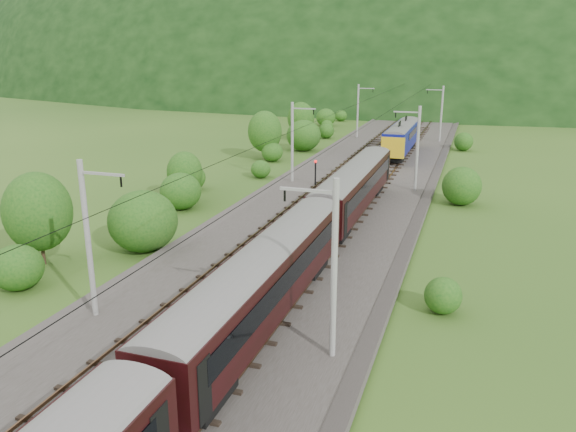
% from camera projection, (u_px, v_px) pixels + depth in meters
% --- Properties ---
extents(ground, '(600.00, 600.00, 0.00)m').
position_uv_depth(ground, '(206.00, 339.00, 26.76)').
color(ground, '#294B17').
rests_on(ground, ground).
extents(railbed, '(14.00, 220.00, 0.30)m').
position_uv_depth(railbed, '(277.00, 263.00, 35.80)').
color(railbed, '#38332D').
rests_on(railbed, ground).
extents(track_left, '(2.40, 220.00, 0.27)m').
position_uv_depth(track_left, '(242.00, 256.00, 36.48)').
color(track_left, brown).
rests_on(track_left, railbed).
extents(track_right, '(2.40, 220.00, 0.27)m').
position_uv_depth(track_right, '(313.00, 265.00, 35.01)').
color(track_right, brown).
rests_on(track_right, railbed).
extents(catenary_left, '(2.54, 192.28, 8.00)m').
position_uv_depth(catenary_left, '(293.00, 140.00, 56.43)').
color(catenary_left, gray).
rests_on(catenary_left, railbed).
extents(catenary_right, '(2.54, 192.28, 8.00)m').
position_uv_depth(catenary_right, '(417.00, 147.00, 52.68)').
color(catenary_right, gray).
rests_on(catenary_right, railbed).
extents(overhead_wires, '(4.83, 198.00, 0.03)m').
position_uv_depth(overhead_wires, '(276.00, 156.00, 33.83)').
color(overhead_wires, black).
rests_on(overhead_wires, ground).
extents(mountain_main, '(504.00, 360.00, 244.00)m').
position_uv_depth(mountain_main, '(457.00, 79.00, 262.96)').
color(mountain_main, black).
rests_on(mountain_main, ground).
extents(mountain_ridge, '(336.00, 280.00, 132.00)m').
position_uv_depth(mountain_ridge, '(252.00, 73.00, 336.08)').
color(mountain_ridge, black).
rests_on(mountain_ridge, ground).
extents(train, '(2.69, 128.20, 4.65)m').
position_uv_depth(train, '(143.00, 391.00, 17.16)').
color(train, black).
rests_on(train, ground).
extents(hazard_post_near, '(0.14, 0.14, 1.28)m').
position_uv_depth(hazard_post_near, '(348.00, 176.00, 56.89)').
color(hazard_post_near, red).
rests_on(hazard_post_near, railbed).
extents(hazard_post_far, '(0.16, 0.16, 1.54)m').
position_uv_depth(hazard_post_far, '(350.00, 184.00, 53.05)').
color(hazard_post_far, red).
rests_on(hazard_post_far, railbed).
extents(signal, '(0.28, 0.28, 2.49)m').
position_uv_depth(signal, '(315.00, 170.00, 55.69)').
color(signal, black).
rests_on(signal, railbed).
extents(vegetation_left, '(13.60, 149.47, 6.45)m').
position_uv_depth(vegetation_left, '(128.00, 199.00, 42.20)').
color(vegetation_left, '#184B14').
rests_on(vegetation_left, ground).
extents(vegetation_right, '(5.02, 103.19, 3.08)m').
position_uv_depth(vegetation_right, '(437.00, 309.00, 26.73)').
color(vegetation_right, '#184B14').
rests_on(vegetation_right, ground).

